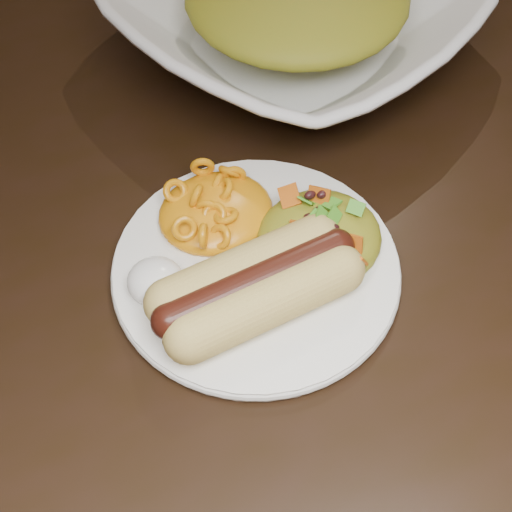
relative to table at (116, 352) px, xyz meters
name	(u,v)px	position (x,y,z in m)	size (l,w,h in m)	color
table	(116,352)	(0.00, 0.00, 0.00)	(1.60, 0.90, 0.75)	black
plate	(256,269)	(0.11, -0.04, 0.10)	(0.20, 0.20, 0.01)	white
hotdog	(256,285)	(0.09, -0.07, 0.12)	(0.13, 0.07, 0.03)	#EDD56A
mac_and_cheese	(215,201)	(0.10, 0.01, 0.12)	(0.09, 0.08, 0.03)	#CE6010
sour_cream	(155,278)	(0.04, -0.03, 0.12)	(0.04, 0.04, 0.02)	white
taco_salad	(320,230)	(0.16, -0.04, 0.12)	(0.09, 0.09, 0.04)	#BD770F
serving_bowl	(296,13)	(0.25, 0.17, 0.13)	(0.30, 0.30, 0.07)	silver
bowl_filling	(297,1)	(0.25, 0.17, 0.14)	(0.19, 0.19, 0.05)	#BD770F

